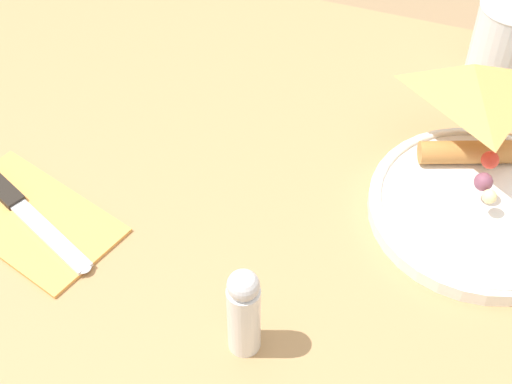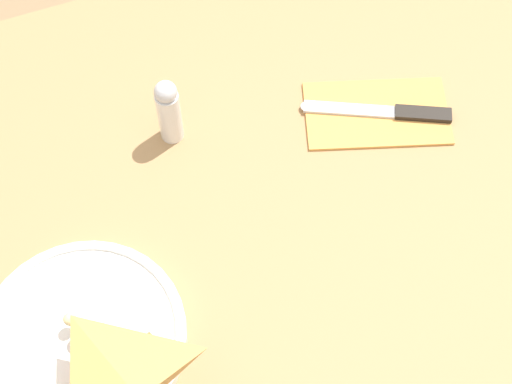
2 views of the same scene
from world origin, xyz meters
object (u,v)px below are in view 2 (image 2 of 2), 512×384
(plate_pizza, at_px, (84,338))
(dining_table, at_px, (133,287))
(butter_knife, at_px, (385,111))
(salt_shaker, at_px, (169,110))
(napkin_folded, at_px, (377,113))

(plate_pizza, bearing_deg, dining_table, -126.02)
(dining_table, xyz_separation_m, butter_knife, (-0.36, -0.07, 0.11))
(plate_pizza, distance_m, butter_knife, 0.45)
(butter_knife, bearing_deg, dining_table, 36.43)
(plate_pizza, bearing_deg, salt_shaker, -127.36)
(plate_pizza, height_order, salt_shaker, salt_shaker)
(plate_pizza, bearing_deg, napkin_folded, -159.20)
(dining_table, distance_m, napkin_folded, 0.38)
(plate_pizza, relative_size, butter_knife, 1.25)
(dining_table, bearing_deg, butter_knife, -169.49)
(dining_table, height_order, salt_shaker, salt_shaker)
(salt_shaker, bearing_deg, plate_pizza, 52.64)
(dining_table, bearing_deg, plate_pizza, 53.98)
(dining_table, xyz_separation_m, plate_pizza, (0.06, 0.09, 0.11))
(butter_knife, bearing_deg, napkin_folded, -0.00)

